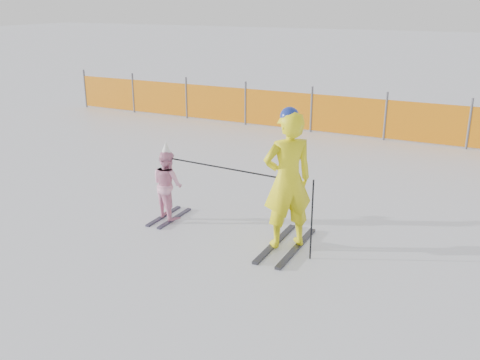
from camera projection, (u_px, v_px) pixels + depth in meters
name	position (u px, v px, depth m)	size (l,w,h in m)	color
ground	(224.00, 257.00, 7.60)	(120.00, 120.00, 0.00)	white
adult	(288.00, 180.00, 7.57)	(0.86, 1.44, 2.09)	black
child	(168.00, 184.00, 8.75)	(0.68, 0.94, 1.32)	black
ski_poles	(255.00, 187.00, 7.81)	(2.50, 0.36, 1.18)	black
safety_fence	(300.00, 111.00, 14.70)	(15.52, 0.06, 1.25)	#595960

